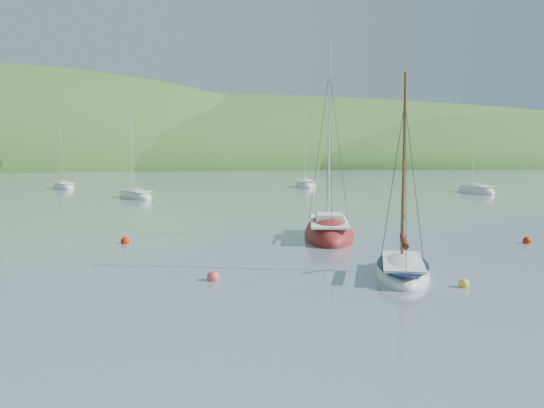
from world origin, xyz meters
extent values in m
plane|color=#7492A0|center=(0.00, 0.00, 0.00)|extent=(700.00, 700.00, 0.00)
ellipsoid|color=#3B6024|center=(0.00, 170.00, 0.00)|extent=(440.00, 110.00, 44.00)
ellipsoid|color=#3B6024|center=(90.00, 160.00, 0.00)|extent=(240.00, 100.00, 34.00)
ellipsoid|color=white|center=(3.93, 0.80, 0.10)|extent=(3.99, 6.04, 1.39)
cube|color=white|center=(3.88, 0.70, 0.60)|extent=(3.05, 4.69, 0.10)
cylinder|color=brown|center=(4.17, 1.44, 4.35)|extent=(0.12, 0.12, 7.57)
ellipsoid|color=black|center=(3.93, 0.80, 0.50)|extent=(3.94, 5.98, 0.24)
cylinder|color=#5E1C11|center=(3.68, 0.17, 1.51)|extent=(1.21, 2.63, 0.24)
ellipsoid|color=maroon|center=(4.08, 11.44, 0.16)|extent=(4.77, 8.56, 2.24)
cube|color=white|center=(4.04, 11.29, 0.95)|extent=(3.63, 6.66, 0.10)
cylinder|color=white|center=(4.33, 12.39, 5.98)|extent=(0.12, 0.12, 10.15)
cube|color=white|center=(4.04, 11.29, 1.19)|extent=(2.05, 2.59, 0.42)
cylinder|color=white|center=(3.84, 10.50, 1.86)|extent=(1.08, 3.79, 0.09)
ellipsoid|color=white|center=(-7.40, 41.96, 0.13)|extent=(4.69, 6.99, 1.80)
cube|color=white|center=(-7.35, 41.84, 0.77)|extent=(3.58, 5.42, 0.10)
cylinder|color=white|center=(-7.71, 42.69, 4.69)|extent=(0.12, 0.12, 7.92)
ellipsoid|color=white|center=(14.45, 56.26, 0.14)|extent=(3.75, 7.73, 2.01)
cube|color=white|center=(14.43, 56.12, 0.86)|extent=(2.84, 6.01, 0.10)
cylinder|color=white|center=(14.59, 57.14, 5.26)|extent=(0.12, 0.12, 8.89)
ellipsoid|color=white|center=(-16.65, 59.29, 0.13)|extent=(4.17, 6.91, 1.78)
cube|color=white|center=(-16.61, 59.16, 0.76)|extent=(3.18, 5.37, 0.10)
cylinder|color=white|center=(-16.89, 60.03, 4.64)|extent=(0.12, 0.12, 7.83)
ellipsoid|color=white|center=(30.90, 41.83, 0.14)|extent=(3.02, 7.49, 2.01)
cube|color=white|center=(30.89, 41.68, 0.85)|extent=(2.26, 5.84, 0.10)
cylinder|color=white|center=(30.95, 42.71, 5.22)|extent=(0.12, 0.12, 8.82)
sphere|color=yellow|center=(5.32, -1.50, 0.12)|extent=(0.41, 0.41, 0.41)
sphere|color=#EC4B4E|center=(-3.60, 1.48, 0.12)|extent=(0.50, 0.50, 0.50)
sphere|color=red|center=(13.95, 7.33, 0.12)|extent=(0.46, 0.46, 0.46)
sphere|color=red|center=(-7.30, 11.59, 0.12)|extent=(0.46, 0.46, 0.46)
camera|label=1|loc=(-5.97, -21.56, 5.09)|focal=40.00mm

